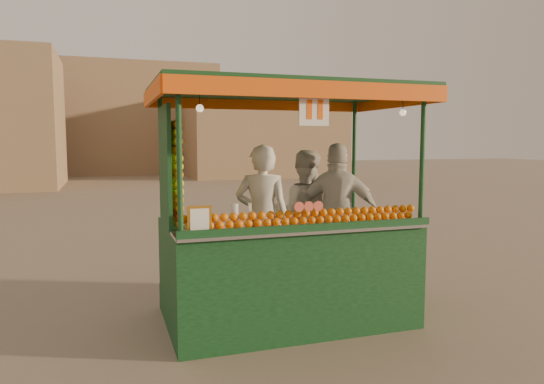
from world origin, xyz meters
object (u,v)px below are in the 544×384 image
object	(u,v)px
vendor_left	(262,219)
vendor_right	(338,214)
vendor_middle	(304,215)
juice_cart	(282,247)

from	to	relation	value
vendor_left	vendor_right	distance (m)	0.96
vendor_middle	vendor_right	size ratio (longest dim) A/B	0.95
vendor_left	vendor_middle	xyz separation A→B (m)	(0.68, 0.40, -0.04)
vendor_middle	juice_cart	bearing A→B (deg)	74.17
vendor_right	vendor_middle	bearing A→B (deg)	-28.91
juice_cart	vendor_middle	distance (m)	0.85
juice_cart	vendor_right	world-z (taller)	juice_cart
vendor_left	vendor_middle	size ratio (longest dim) A/B	1.05
vendor_left	vendor_middle	bearing A→B (deg)	-125.59
vendor_right	juice_cart	bearing A→B (deg)	42.04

